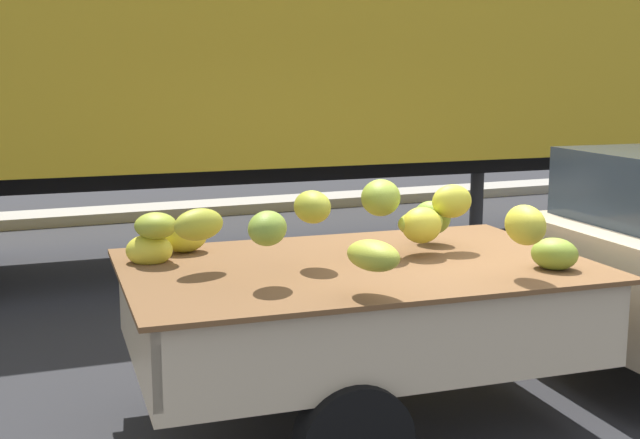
# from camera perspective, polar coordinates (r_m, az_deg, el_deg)

# --- Properties ---
(ground) EXTENTS (220.00, 220.00, 0.00)m
(ground) POSITION_cam_1_polar(r_m,az_deg,el_deg) (6.10, 12.84, -11.96)
(ground) COLOR #28282B
(curb_strip) EXTENTS (80.00, 0.80, 0.16)m
(curb_strip) POSITION_cam_1_polar(r_m,az_deg,el_deg) (13.57, -8.25, 0.76)
(curb_strip) COLOR gray
(curb_strip) RESTS_ON ground
(pickup_truck) EXTENTS (5.24, 2.19, 1.70)m
(pickup_truck) POSITION_cam_1_polar(r_m,az_deg,el_deg) (6.25, 20.06, -3.24)
(pickup_truck) COLOR #CCB793
(pickup_truck) RESTS_ON ground
(semi_trailer) EXTENTS (12.10, 3.13, 3.95)m
(semi_trailer) POSITION_cam_1_polar(r_m,az_deg,el_deg) (9.95, -6.12, 11.66)
(semi_trailer) COLOR gold
(semi_trailer) RESTS_ON ground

